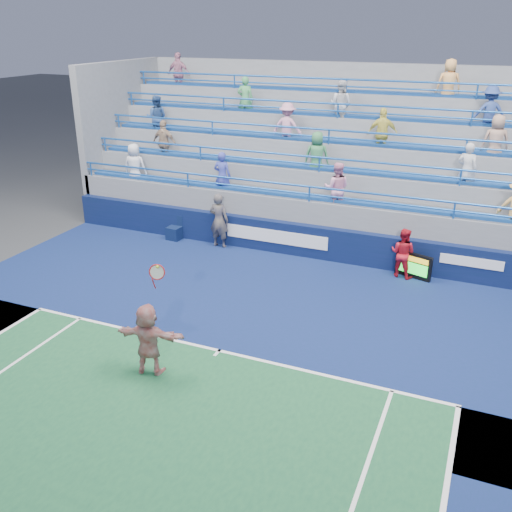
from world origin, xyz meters
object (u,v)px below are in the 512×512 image
at_px(judge_chair, 175,232).
at_px(tennis_player, 148,339).
at_px(serve_speed_board, 413,266).
at_px(line_judge, 219,220).
at_px(ball_girl, 403,253).

bearing_deg(judge_chair, tennis_player, -63.17).
height_order(serve_speed_board, line_judge, line_judge).
relative_size(tennis_player, line_judge, 1.40).
height_order(judge_chair, line_judge, line_judge).
distance_m(tennis_player, line_judge, 7.81).
bearing_deg(serve_speed_board, judge_chair, 179.57).
xyz_separation_m(judge_chair, tennis_player, (3.82, -7.55, 0.57)).
xyz_separation_m(line_judge, ball_girl, (6.27, -0.09, -0.18)).
relative_size(serve_speed_board, line_judge, 0.59).
bearing_deg(ball_girl, tennis_player, 73.20).
relative_size(line_judge, ball_girl, 1.23).
relative_size(judge_chair, ball_girl, 0.54).
height_order(judge_chair, ball_girl, ball_girl).
height_order(serve_speed_board, judge_chair, judge_chair).
relative_size(judge_chair, tennis_player, 0.31).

